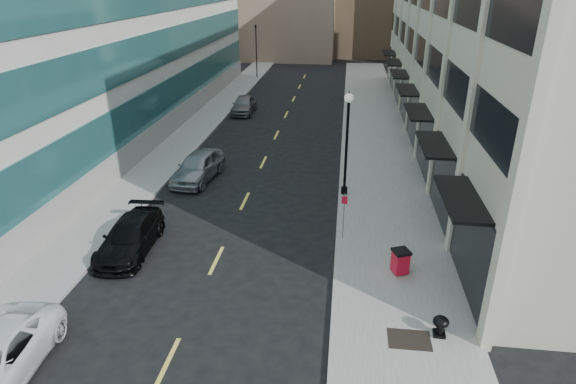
% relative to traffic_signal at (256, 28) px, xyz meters
% --- Properties ---
extents(sidewalk_right, '(5.00, 80.00, 0.15)m').
position_rel_traffic_signal_xyz_m(sidewalk_right, '(13.00, -28.00, -5.64)').
color(sidewalk_right, gray).
rests_on(sidewalk_right, ground).
extents(sidewalk_left, '(3.00, 80.00, 0.15)m').
position_rel_traffic_signal_xyz_m(sidewalk_left, '(-1.00, -28.00, -5.64)').
color(sidewalk_left, gray).
rests_on(sidewalk_left, ground).
extents(building_right, '(15.30, 46.50, 18.25)m').
position_rel_traffic_signal_xyz_m(building_right, '(22.44, -21.01, 3.28)').
color(building_right, beige).
rests_on(building_right, ground).
extents(grate_far, '(1.40, 1.00, 0.01)m').
position_rel_traffic_signal_xyz_m(grate_far, '(13.10, -44.20, -5.56)').
color(grate_far, black).
rests_on(grate_far, sidewalk_right).
extents(road_centerline, '(0.15, 68.20, 0.01)m').
position_rel_traffic_signal_xyz_m(road_centerline, '(5.50, -31.00, -5.71)').
color(road_centerline, '#D8CC4C').
rests_on(road_centerline, ground).
extents(traffic_signal, '(0.66, 0.66, 6.98)m').
position_rel_traffic_signal_xyz_m(traffic_signal, '(0.00, 0.00, 0.00)').
color(traffic_signal, black).
rests_on(traffic_signal, ground).
extents(car_black_pickup, '(2.17, 4.90, 1.40)m').
position_rel_traffic_signal_xyz_m(car_black_pickup, '(1.60, -39.65, -5.02)').
color(car_black_pickup, black).
rests_on(car_black_pickup, ground).
extents(car_silver_sedan, '(2.52, 5.03, 1.64)m').
position_rel_traffic_signal_xyz_m(car_silver_sedan, '(2.18, -31.36, -4.90)').
color(car_silver_sedan, gray).
rests_on(car_silver_sedan, ground).
extents(car_grey_sedan, '(1.88, 4.49, 1.52)m').
position_rel_traffic_signal_xyz_m(car_grey_sedan, '(1.71, -15.89, -4.96)').
color(car_grey_sedan, slate).
rests_on(car_grey_sedan, ground).
extents(trash_bin, '(0.82, 0.82, 1.03)m').
position_rel_traffic_signal_xyz_m(trash_bin, '(13.12, -40.23, -5.01)').
color(trash_bin, red).
rests_on(trash_bin, sidewalk_right).
extents(lamppost, '(0.47, 0.47, 5.66)m').
position_rel_traffic_signal_xyz_m(lamppost, '(10.80, -32.70, -2.24)').
color(lamppost, black).
rests_on(lamppost, sidewalk_right).
extents(sign_post, '(0.26, 0.08, 2.22)m').
position_rel_traffic_signal_xyz_m(sign_post, '(10.81, -37.67, -4.12)').
color(sign_post, slate).
rests_on(sign_post, sidewalk_right).
extents(urn_planter, '(0.53, 0.53, 0.73)m').
position_rel_traffic_signal_xyz_m(urn_planter, '(14.10, -43.86, -5.12)').
color(urn_planter, black).
rests_on(urn_planter, sidewalk_right).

